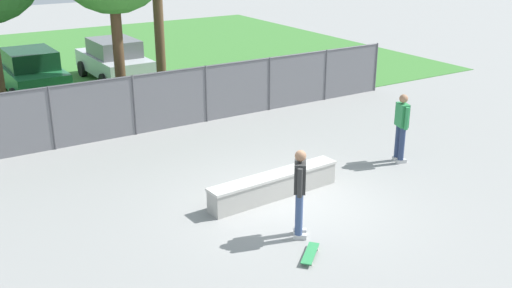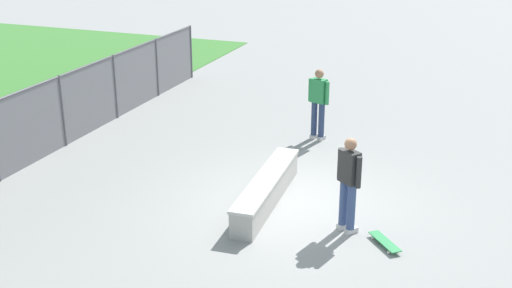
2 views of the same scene
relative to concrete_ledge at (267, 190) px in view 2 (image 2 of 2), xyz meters
The scene contains 6 objects.
ground_plane 0.69m from the concrete_ledge, 79.35° to the right, with size 80.00×80.00×0.00m, color gray.
concrete_ledge is the anchor object (origin of this frame).
skateboarder 2.01m from the concrete_ledge, 108.83° to the right, with size 0.43×0.50×1.82m.
skateboard 2.69m from the concrete_ledge, 109.30° to the right, with size 0.73×0.68×0.09m.
chainlink_fence 5.81m from the concrete_ledge, 88.85° to the left, with size 16.57×0.07×1.78m.
bystander 4.01m from the concrete_ledge, ahead, with size 0.37×0.57×1.82m.
Camera 2 is at (-11.25, -3.39, 5.71)m, focal length 45.67 mm.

